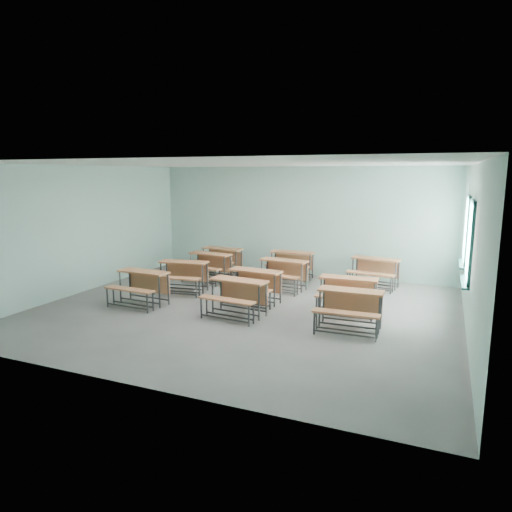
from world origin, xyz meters
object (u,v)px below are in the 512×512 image
(desk_unit_r3c0, at_px, (220,257))
(desk_unit_r0c1, at_px, (236,292))
(desk_unit_r1c1, at_px, (253,281))
(desk_unit_r2c1, at_px, (282,270))
(desk_unit_r3c1, at_px, (291,261))
(desk_unit_r0c2, at_px, (349,304))
(desk_unit_r1c2, at_px, (348,290))
(desk_unit_r3c2, at_px, (374,268))
(desk_unit_r2c0, at_px, (208,263))
(desk_unit_r0c0, at_px, (141,283))
(desk_unit_r1c0, at_px, (182,272))

(desk_unit_r3c0, bearing_deg, desk_unit_r0c1, -53.82)
(desk_unit_r1c1, height_order, desk_unit_r2c1, same)
(desk_unit_r2c1, height_order, desk_unit_r3c0, same)
(desk_unit_r3c1, bearing_deg, desk_unit_r0c2, -58.64)
(desk_unit_r0c1, bearing_deg, desk_unit_r3c1, 96.09)
(desk_unit_r0c1, bearing_deg, desk_unit_r2c1, 92.21)
(desk_unit_r1c1, relative_size, desk_unit_r2c1, 0.99)
(desk_unit_r0c1, xyz_separation_m, desk_unit_r1c2, (2.14, 1.10, 0.00))
(desk_unit_r3c2, bearing_deg, desk_unit_r0c1, -114.69)
(desk_unit_r3c1, bearing_deg, desk_unit_r2c1, -83.65)
(desk_unit_r2c1, distance_m, desk_unit_r3c2, 2.48)
(desk_unit_r0c1, distance_m, desk_unit_r2c0, 3.37)
(desk_unit_r3c2, bearing_deg, desk_unit_r3c0, -171.11)
(desk_unit_r0c0, relative_size, desk_unit_r0c1, 0.98)
(desk_unit_r1c2, relative_size, desk_unit_r2c0, 0.96)
(desk_unit_r0c0, bearing_deg, desk_unit_r3c1, 61.61)
(desk_unit_r3c0, distance_m, desk_unit_r3c2, 4.53)
(desk_unit_r2c0, distance_m, desk_unit_r3c1, 2.37)
(desk_unit_r0c2, bearing_deg, desk_unit_r1c1, 156.23)
(desk_unit_r1c0, bearing_deg, desk_unit_r3c0, 84.11)
(desk_unit_r0c2, distance_m, desk_unit_r1c2, 1.09)
(desk_unit_r2c1, bearing_deg, desk_unit_r1c0, -146.69)
(desk_unit_r0c2, distance_m, desk_unit_r1c1, 2.63)
(desk_unit_r1c0, relative_size, desk_unit_r1c2, 1.05)
(desk_unit_r3c0, bearing_deg, desk_unit_r3c1, 9.93)
(desk_unit_r1c1, bearing_deg, desk_unit_r0c0, -150.67)
(desk_unit_r2c0, xyz_separation_m, desk_unit_r3c0, (-0.10, 0.94, 0.00))
(desk_unit_r1c0, bearing_deg, desk_unit_r2c1, 19.89)
(desk_unit_r0c0, height_order, desk_unit_r2c1, same)
(desk_unit_r1c1, relative_size, desk_unit_r3c2, 0.97)
(desk_unit_r0c1, height_order, desk_unit_r0c2, same)
(desk_unit_r0c1, distance_m, desk_unit_r1c0, 2.49)
(desk_unit_r3c2, bearing_deg, desk_unit_r0c0, -133.98)
(desk_unit_r0c2, height_order, desk_unit_r1c1, same)
(desk_unit_r0c2, bearing_deg, desk_unit_r0c0, 179.60)
(desk_unit_r2c0, xyz_separation_m, desk_unit_r3c2, (4.43, 1.03, 0.00))
(desk_unit_r2c1, bearing_deg, desk_unit_r0c2, -41.81)
(desk_unit_r1c2, bearing_deg, desk_unit_r2c0, 157.73)
(desk_unit_r2c1, xyz_separation_m, desk_unit_r3c1, (-0.18, 1.29, 0.00))
(desk_unit_r1c0, relative_size, desk_unit_r2c0, 1.01)
(desk_unit_r2c1, bearing_deg, desk_unit_r0c0, -129.22)
(desk_unit_r1c2, height_order, desk_unit_r3c1, same)
(desk_unit_r0c0, bearing_deg, desk_unit_r1c1, 28.21)
(desk_unit_r3c1, bearing_deg, desk_unit_r1c0, -131.78)
(desk_unit_r0c0, distance_m, desk_unit_r0c2, 4.79)
(desk_unit_r0c2, distance_m, desk_unit_r3c0, 5.79)
(desk_unit_r1c2, xyz_separation_m, desk_unit_r3c2, (0.19, 2.57, 0.00))
(desk_unit_r1c0, xyz_separation_m, desk_unit_r1c1, (2.08, -0.27, 0.00))
(desk_unit_r1c0, bearing_deg, desk_unit_r0c2, -23.25)
(desk_unit_r2c1, distance_m, desk_unit_r3c0, 2.59)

